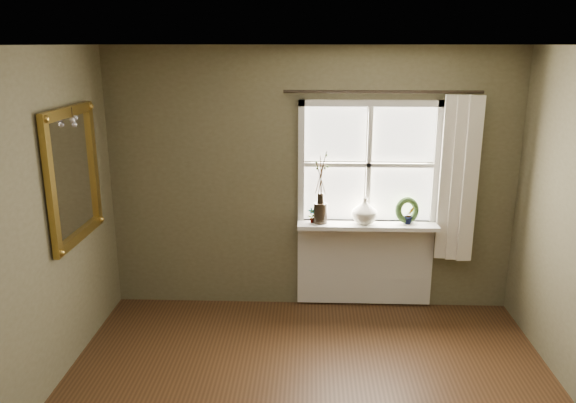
# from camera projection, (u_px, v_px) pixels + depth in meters

# --- Properties ---
(ceiling) EXTENTS (4.50, 4.50, 0.00)m
(ceiling) POSITION_uv_depth(u_px,v_px,m) (314.00, 45.00, 2.99)
(ceiling) COLOR silver
(ceiling) RESTS_ON ground
(wall_back) EXTENTS (4.00, 0.10, 2.60)m
(wall_back) POSITION_uv_depth(u_px,v_px,m) (311.00, 181.00, 5.56)
(wall_back) COLOR brown
(wall_back) RESTS_ON ground
(window_frame) EXTENTS (1.36, 0.06, 1.24)m
(window_frame) POSITION_uv_depth(u_px,v_px,m) (368.00, 165.00, 5.42)
(window_frame) COLOR silver
(window_frame) RESTS_ON wall_back
(window_sill) EXTENTS (1.36, 0.26, 0.04)m
(window_sill) POSITION_uv_depth(u_px,v_px,m) (367.00, 225.00, 5.47)
(window_sill) COLOR silver
(window_sill) RESTS_ON wall_back
(window_apron) EXTENTS (1.36, 0.04, 0.88)m
(window_apron) POSITION_uv_depth(u_px,v_px,m) (365.00, 263.00, 5.70)
(window_apron) COLOR silver
(window_apron) RESTS_ON ground
(dark_jug) EXTENTS (0.16, 0.16, 0.20)m
(dark_jug) POSITION_uv_depth(u_px,v_px,m) (320.00, 213.00, 5.46)
(dark_jug) COLOR black
(dark_jug) RESTS_ON window_sill
(cream_vase) EXTENTS (0.31, 0.31, 0.26)m
(cream_vase) POSITION_uv_depth(u_px,v_px,m) (365.00, 211.00, 5.43)
(cream_vase) COLOR beige
(cream_vase) RESTS_ON window_sill
(wreath) EXTENTS (0.29, 0.21, 0.27)m
(wreath) POSITION_uv_depth(u_px,v_px,m) (407.00, 213.00, 5.46)
(wreath) COLOR #263D1B
(wreath) RESTS_ON window_sill
(potted_plant_left) EXTENTS (0.09, 0.08, 0.15)m
(potted_plant_left) POSITION_uv_depth(u_px,v_px,m) (312.00, 215.00, 5.47)
(potted_plant_left) COLOR #263D1B
(potted_plant_left) RESTS_ON window_sill
(potted_plant_right) EXTENTS (0.11, 0.10, 0.17)m
(potted_plant_right) POSITION_uv_depth(u_px,v_px,m) (409.00, 215.00, 5.43)
(potted_plant_right) COLOR #263D1B
(potted_plant_right) RESTS_ON window_sill
(curtain) EXTENTS (0.36, 0.12, 1.59)m
(curtain) POSITION_uv_depth(u_px,v_px,m) (458.00, 180.00, 5.32)
(curtain) COLOR beige
(curtain) RESTS_ON wall_back
(curtain_rod) EXTENTS (1.84, 0.03, 0.03)m
(curtain_rod) POSITION_uv_depth(u_px,v_px,m) (383.00, 92.00, 5.17)
(curtain_rod) COLOR black
(curtain_rod) RESTS_ON wall_back
(gilt_mirror) EXTENTS (0.10, 0.94, 1.12)m
(gilt_mirror) POSITION_uv_depth(u_px,v_px,m) (73.00, 175.00, 4.61)
(gilt_mirror) COLOR white
(gilt_mirror) RESTS_ON wall_left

